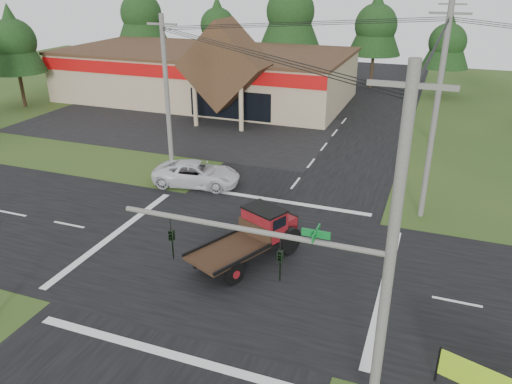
% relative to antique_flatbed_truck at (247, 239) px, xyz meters
% --- Properties ---
extents(ground, '(120.00, 120.00, 0.00)m').
position_rel_antique_flatbed_truck_xyz_m(ground, '(-0.53, 0.06, -1.23)').
color(ground, '#274719').
rests_on(ground, ground).
extents(road_ns, '(12.00, 120.00, 0.02)m').
position_rel_antique_flatbed_truck_xyz_m(road_ns, '(-0.53, 0.06, -1.22)').
color(road_ns, black).
rests_on(road_ns, ground).
extents(road_ew, '(120.00, 12.00, 0.02)m').
position_rel_antique_flatbed_truck_xyz_m(road_ew, '(-0.53, 0.06, -1.22)').
color(road_ew, black).
rests_on(road_ew, ground).
extents(parking_apron, '(28.00, 14.00, 0.02)m').
position_rel_antique_flatbed_truck_xyz_m(parking_apron, '(-14.53, 19.06, -1.21)').
color(parking_apron, black).
rests_on(parking_apron, ground).
extents(cvs_building, '(30.40, 18.20, 9.19)m').
position_rel_antique_flatbed_truck_xyz_m(cvs_building, '(-16.24, 29.63, 1.55)').
color(cvs_building, tan).
rests_on(cvs_building, ground).
extents(traffic_signal_mast, '(8.12, 0.24, 7.00)m').
position_rel_antique_flatbed_truck_xyz_m(traffic_signal_mast, '(5.28, -7.44, 3.20)').
color(traffic_signal_mast, '#595651').
rests_on(traffic_signal_mast, ground).
extents(utility_pole_nr, '(2.00, 0.30, 11.00)m').
position_rel_antique_flatbed_truck_xyz_m(utility_pole_nr, '(6.97, -7.44, 4.41)').
color(utility_pole_nr, '#595651').
rests_on(utility_pole_nr, ground).
extents(utility_pole_nw, '(2.00, 0.30, 10.50)m').
position_rel_antique_flatbed_truck_xyz_m(utility_pole_nw, '(-8.53, 8.06, 4.16)').
color(utility_pole_nw, '#595651').
rests_on(utility_pole_nw, ground).
extents(utility_pole_ne, '(2.00, 0.30, 11.50)m').
position_rel_antique_flatbed_truck_xyz_m(utility_pole_ne, '(7.47, 8.06, 4.66)').
color(utility_pole_ne, '#595651').
rests_on(utility_pole_ne, ground).
extents(utility_pole_n, '(2.00, 0.30, 11.20)m').
position_rel_antique_flatbed_truck_xyz_m(utility_pole_n, '(7.47, 22.06, 4.51)').
color(utility_pole_n, '#595651').
rests_on(utility_pole_n, ground).
extents(tree_row_a, '(6.72, 6.72, 12.12)m').
position_rel_antique_flatbed_truck_xyz_m(tree_row_a, '(-30.53, 40.06, 6.82)').
color(tree_row_a, '#332316').
rests_on(tree_row_a, ground).
extents(tree_row_b, '(5.60, 5.60, 10.10)m').
position_rel_antique_flatbed_truck_xyz_m(tree_row_b, '(-20.53, 42.06, 5.48)').
color(tree_row_b, '#332316').
rests_on(tree_row_b, ground).
extents(tree_row_c, '(7.28, 7.28, 13.13)m').
position_rel_antique_flatbed_truck_xyz_m(tree_row_c, '(-10.53, 41.06, 7.49)').
color(tree_row_c, '#332316').
rests_on(tree_row_c, ground).
extents(tree_row_d, '(6.16, 6.16, 11.11)m').
position_rel_antique_flatbed_truck_xyz_m(tree_row_d, '(-0.53, 42.06, 6.15)').
color(tree_row_d, '#332316').
rests_on(tree_row_d, ground).
extents(tree_row_e, '(5.04, 5.04, 9.09)m').
position_rel_antique_flatbed_truck_xyz_m(tree_row_e, '(7.47, 40.06, 4.80)').
color(tree_row_e, '#332316').
rests_on(tree_row_e, ground).
extents(tree_side_w, '(5.60, 5.60, 10.10)m').
position_rel_antique_flatbed_truck_xyz_m(tree_side_w, '(-32.53, 20.06, 5.48)').
color(tree_side_w, '#332316').
rests_on(tree_side_w, ground).
extents(antique_flatbed_truck, '(4.48, 6.28, 2.46)m').
position_rel_antique_flatbed_truck_xyz_m(antique_flatbed_truck, '(0.00, 0.00, 0.00)').
color(antique_flatbed_truck, '#5C0D0D').
rests_on(antique_flatbed_truck, ground).
extents(white_pickup, '(5.93, 3.49, 1.55)m').
position_rel_antique_flatbed_truck_xyz_m(white_pickup, '(-6.49, 7.63, -0.46)').
color(white_pickup, silver).
rests_on(white_pickup, ground).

